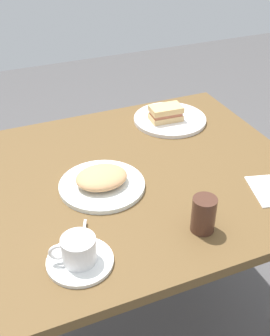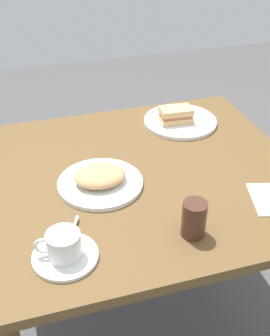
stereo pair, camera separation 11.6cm
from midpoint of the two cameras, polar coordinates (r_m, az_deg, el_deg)
ground_plane at (r=1.88m, az=-1.54°, el=-19.64°), size 6.00×6.00×0.00m
dining_table at (r=1.41m, az=-1.94°, el=-4.20°), size 1.02×0.89×0.74m
sandwich_plate at (r=1.65m, az=2.61°, el=6.39°), size 0.27×0.27×0.01m
sandwich_front at (r=1.61m, az=2.03°, el=7.20°), size 0.12×0.08×0.06m
coffee_saucer at (r=1.08m, az=-10.41°, el=-12.12°), size 0.16×0.16×0.01m
coffee_cup at (r=1.05m, az=-10.74°, el=-10.59°), size 0.11×0.08×0.07m
spoon at (r=1.13m, az=-9.87°, el=-9.03°), size 0.05×0.10×0.01m
side_plate at (r=1.30m, az=-6.94°, el=-2.37°), size 0.26×0.26×0.01m
side_food_pile at (r=1.28m, az=-7.03°, el=-1.32°), size 0.15×0.13×0.04m
drinking_glass at (r=1.12m, az=6.12°, el=-6.21°), size 0.06×0.06×0.10m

